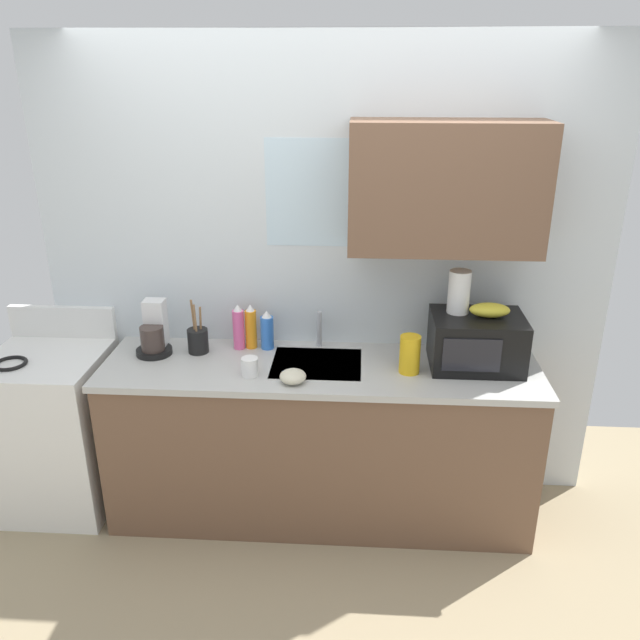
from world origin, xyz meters
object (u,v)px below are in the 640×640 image
object	(u,v)px
stove_range	(55,429)
banana_bunch	(490,310)
microwave	(476,341)
dish_soap_bottle_pink	(239,328)
dish_soap_bottle_blue	(267,331)
mug_white	(250,367)
small_bowl	(293,376)
coffee_maker	(154,334)
dish_soap_bottle_orange	(251,327)
utensil_crock	(198,340)
paper_towel_roll	(459,292)
cereal_canister	(410,354)

from	to	relation	value
stove_range	banana_bunch	size ratio (longest dim) A/B	5.40
microwave	dish_soap_bottle_pink	bearing A→B (deg)	173.75
stove_range	dish_soap_bottle_blue	bearing A→B (deg)	9.26
mug_white	small_bowl	bearing A→B (deg)	-15.26
stove_range	dish_soap_bottle_blue	size ratio (longest dim) A/B	5.01
microwave	small_bowl	distance (m)	0.95
coffee_maker	dish_soap_bottle_pink	size ratio (longest dim) A/B	1.11
stove_range	dish_soap_bottle_orange	world-z (taller)	dish_soap_bottle_orange
dish_soap_bottle_orange	utensil_crock	world-z (taller)	utensil_crock
stove_range	dish_soap_bottle_blue	distance (m)	1.31
coffee_maker	mug_white	world-z (taller)	coffee_maker
dish_soap_bottle_blue	small_bowl	world-z (taller)	dish_soap_bottle_blue
paper_towel_roll	microwave	bearing A→B (deg)	-27.38
utensil_crock	dish_soap_bottle_orange	bearing A→B (deg)	16.20
stove_range	coffee_maker	bearing A→B (deg)	10.24
dish_soap_bottle_pink	mug_white	size ratio (longest dim) A/B	2.66
microwave	small_bowl	size ratio (longest dim) A/B	3.54
dish_soap_bottle_pink	mug_white	xyz separation A→B (m)	(0.11, -0.32, -0.07)
dish_soap_bottle_pink	coffee_maker	bearing A→B (deg)	-170.19
paper_towel_roll	coffee_maker	world-z (taller)	paper_towel_roll
utensil_crock	small_bowl	distance (m)	0.63
microwave	cereal_canister	size ratio (longest dim) A/B	2.36
cereal_canister	small_bowl	size ratio (longest dim) A/B	1.50
stove_range	mug_white	xyz separation A→B (m)	(1.13, -0.14, 0.49)
coffee_maker	dish_soap_bottle_orange	bearing A→B (deg)	10.25
stove_range	paper_towel_roll	distance (m)	2.32
dish_soap_bottle_pink	utensil_crock	bearing A→B (deg)	-162.89
microwave	dish_soap_bottle_blue	world-z (taller)	microwave
coffee_maker	dish_soap_bottle_orange	size ratio (longest dim) A/B	1.13
paper_towel_roll	mug_white	distance (m)	1.11
microwave	banana_bunch	xyz separation A→B (m)	(0.05, 0.00, 0.17)
stove_range	paper_towel_roll	bearing A→B (deg)	2.55
paper_towel_roll	dish_soap_bottle_pink	bearing A→B (deg)	175.78
stove_range	dish_soap_bottle_orange	distance (m)	1.24
dish_soap_bottle_blue	cereal_canister	bearing A→B (deg)	-18.07
coffee_maker	cereal_canister	size ratio (longest dim) A/B	1.44
dish_soap_bottle_blue	small_bowl	xyz separation A→B (m)	(0.18, -0.39, -0.07)
paper_towel_roll	cereal_canister	size ratio (longest dim) A/B	1.13
banana_bunch	mug_white	world-z (taller)	banana_bunch
dish_soap_bottle_pink	microwave	bearing A→B (deg)	-6.25
dish_soap_bottle_blue	cereal_canister	distance (m)	0.79
coffee_maker	utensil_crock	bearing A→B (deg)	2.85
stove_range	dish_soap_bottle_orange	bearing A→B (deg)	10.24
mug_white	small_bowl	world-z (taller)	mug_white
coffee_maker	dish_soap_bottle_orange	xyz separation A→B (m)	(0.50, 0.09, 0.01)
cereal_canister	utensil_crock	xyz separation A→B (m)	(-1.11, 0.17, -0.03)
dish_soap_bottle_blue	dish_soap_bottle_orange	xyz separation A→B (m)	(-0.09, 0.00, 0.02)
cereal_canister	small_bowl	xyz separation A→B (m)	(-0.57, -0.15, -0.06)
cereal_canister	dish_soap_bottle_pink	bearing A→B (deg)	165.44
coffee_maker	dish_soap_bottle_pink	xyz separation A→B (m)	(0.44, 0.08, 0.01)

